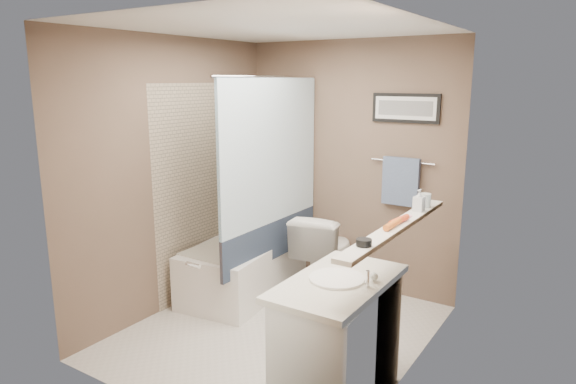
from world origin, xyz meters
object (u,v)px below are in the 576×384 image
Objects in this scene: bathtub at (248,264)px; toilet at (325,253)px; soap_bottle at (419,200)px; vanity at (338,346)px; hair_brush_front at (393,224)px; hair_brush_back at (399,220)px; candle_bowl_near at (364,242)px; glass_jar at (425,200)px.

bathtub is 1.85× the size of toilet.
soap_bottle is at bearing 141.84° from toilet.
bathtub is at bearing 16.80° from toilet.
hair_brush_front reaches higher than vanity.
bathtub is 6.82× the size of hair_brush_front.
toilet is 3.69× the size of hair_brush_back.
candle_bowl_near is at bearing 117.00° from toilet.
bathtub is at bearing 169.84° from soap_bottle.
glass_jar reaches higher than hair_brush_front.
hair_brush_back is 1.41× the size of soap_bottle.
hair_brush_front is 0.50m from soap_bottle.
toilet is 3.69× the size of hair_brush_front.
hair_brush_back reaches higher than toilet.
soap_bottle reaches higher than bathtub.
vanity is 0.89m from hair_brush_back.
bathtub is at bearing 145.00° from candle_bowl_near.
vanity reaches higher than bathtub.
glass_jar is (0.00, 0.52, 0.03)m from hair_brush_back.
soap_bottle reaches higher than vanity.
candle_bowl_near is at bearing -90.00° from hair_brush_front.
vanity is 10.00× the size of candle_bowl_near.
candle_bowl_near is 0.43m from hair_brush_front.
hair_brush_back is (0.00, 0.55, 0.00)m from candle_bowl_near.
hair_brush_front is 0.12m from hair_brush_back.
bathtub is 9.61× the size of soap_bottle.
hair_brush_front is at bearing 125.99° from toilet.
hair_brush_back is 0.39m from soap_bottle.
hair_brush_front is at bearing -90.00° from glass_jar.
toilet is at bearing 17.81° from bathtub.
glass_jar is at bearing 90.00° from soap_bottle.
bathtub is 1.99m from vanity.
candle_bowl_near is at bearing -90.00° from hair_brush_back.
bathtub is at bearing 155.36° from hair_brush_front.
hair_brush_back is at bearing 129.09° from toilet.
candle_bowl_near is 0.55m from hair_brush_back.
bathtub is 2.11m from hair_brush_back.
hair_brush_back is (1.79, -0.70, 0.89)m from bathtub.
hair_brush_back is at bearing 90.00° from candle_bowl_near.
toilet is 1.42m from glass_jar.
vanity is at bearing -43.18° from bathtub.
toilet is at bearing 149.81° from soap_bottle.
hair_brush_back reaches higher than vanity.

